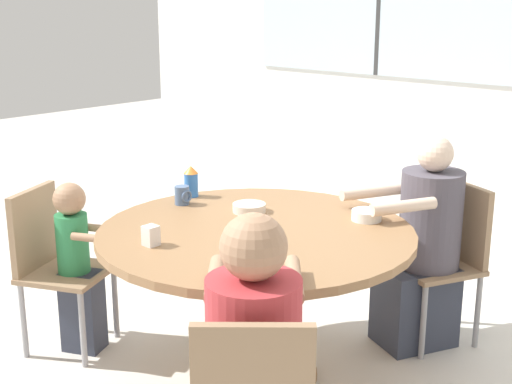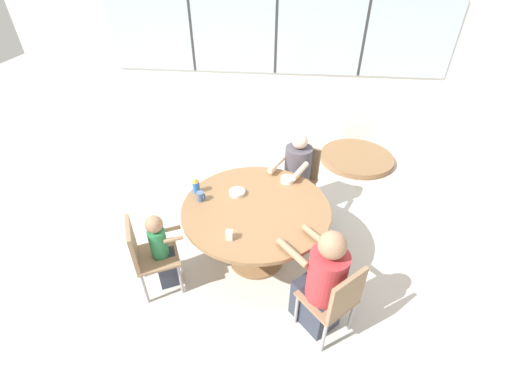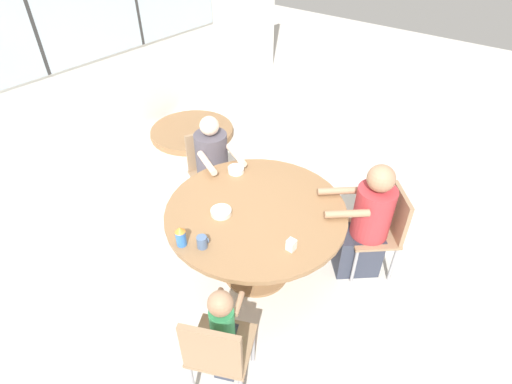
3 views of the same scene
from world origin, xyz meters
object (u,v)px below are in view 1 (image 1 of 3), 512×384
at_px(person_man_blue_shirt, 423,253).
at_px(milk_carton_small, 151,236).
at_px(chair_for_toddler, 51,255).
at_px(bowl_cereal, 367,215).
at_px(coffee_mug, 182,195).
at_px(person_toddler, 78,269).
at_px(chair_for_man_blue_shirt, 449,249).
at_px(bowl_white_shallow, 249,208).
at_px(sippy_cup, 191,181).
at_px(person_woman_green_shirt, 254,382).

distance_m(person_man_blue_shirt, milk_carton_small, 1.48).
distance_m(chair_for_toddler, person_man_blue_shirt, 1.93).
bearing_deg(bowl_cereal, chair_for_toddler, -143.74).
bearing_deg(bowl_cereal, person_man_blue_shirt, 75.46).
distance_m(coffee_mug, bowl_cereal, 0.95).
height_order(chair_for_toddler, person_toddler, person_toddler).
distance_m(chair_for_man_blue_shirt, coffee_mug, 1.44).
height_order(chair_for_toddler, bowl_cereal, chair_for_toddler).
bearing_deg(chair_for_toddler, person_toddler, 90.00).
relative_size(coffee_mug, milk_carton_small, 1.10).
xyz_separation_m(chair_for_man_blue_shirt, chair_for_toddler, (-1.46, -1.49, 0.00)).
relative_size(chair_for_man_blue_shirt, milk_carton_small, 9.62).
bearing_deg(chair_for_man_blue_shirt, milk_carton_small, 91.03).
xyz_separation_m(coffee_mug, bowl_cereal, (0.86, 0.42, -0.02)).
bearing_deg(bowl_white_shallow, sippy_cup, -179.55).
distance_m(person_woman_green_shirt, person_man_blue_shirt, 1.57).
distance_m(person_woman_green_shirt, bowl_cereal, 1.24).
relative_size(chair_for_toddler, person_toddler, 0.94).
distance_m(chair_for_toddler, person_woman_green_shirt, 1.65).
distance_m(sippy_cup, bowl_white_shallow, 0.43).
bearing_deg(sippy_cup, person_man_blue_shirt, 33.13).
distance_m(person_toddler, coffee_mug, 0.65).
relative_size(person_woman_green_shirt, bowl_white_shallow, 6.80).
distance_m(person_woman_green_shirt, milk_carton_small, 0.90).
bearing_deg(coffee_mug, person_toddler, -123.11).
xyz_separation_m(person_woman_green_shirt, milk_carton_small, (-0.82, 0.23, 0.29)).
xyz_separation_m(milk_carton_small, bowl_white_shallow, (-0.03, 0.65, -0.02)).
bearing_deg(milk_carton_small, chair_for_toddler, -179.16).
height_order(coffee_mug, milk_carton_small, coffee_mug).
distance_m(person_woman_green_shirt, coffee_mug, 1.44).
height_order(sippy_cup, milk_carton_small, sippy_cup).
relative_size(milk_carton_small, bowl_white_shallow, 0.53).
relative_size(chair_for_man_blue_shirt, person_woman_green_shirt, 0.75).
distance_m(person_woman_green_shirt, sippy_cup, 1.58).
height_order(person_toddler, bowl_white_shallow, person_toddler).
distance_m(person_toddler, bowl_cereal, 1.49).
bearing_deg(bowl_cereal, person_toddler, -142.65).
height_order(person_man_blue_shirt, coffee_mug, person_man_blue_shirt).
xyz_separation_m(person_man_blue_shirt, coffee_mug, (-0.96, -0.81, 0.30)).
distance_m(bowl_white_shallow, bowl_cereal, 0.58).
height_order(person_man_blue_shirt, milk_carton_small, person_man_blue_shirt).
height_order(coffee_mug, bowl_cereal, coffee_mug).
bearing_deg(bowl_cereal, milk_carton_small, -117.09).
bearing_deg(person_man_blue_shirt, chair_for_toddler, 68.59).
distance_m(person_man_blue_shirt, person_toddler, 1.79).
relative_size(person_toddler, sippy_cup, 5.31).
xyz_separation_m(person_man_blue_shirt, milk_carton_small, (-0.58, -1.33, 0.29)).
height_order(chair_for_man_blue_shirt, coffee_mug, chair_for_man_blue_shirt).
bearing_deg(person_toddler, bowl_cereal, 101.61).
bearing_deg(coffee_mug, sippy_cup, 120.59).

